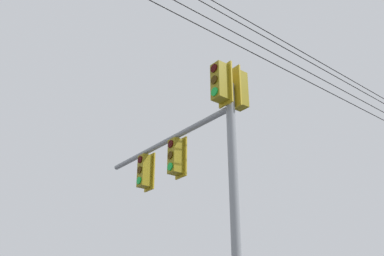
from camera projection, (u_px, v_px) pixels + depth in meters
name	position (u px, v px, depth m)	size (l,w,h in m)	color
signal_mast_assembly	(201.00, 160.00, 10.03)	(4.25, 3.95, 7.08)	gray
overhead_wire_span	(266.00, 44.00, 11.46)	(20.53, 24.15, 1.73)	black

